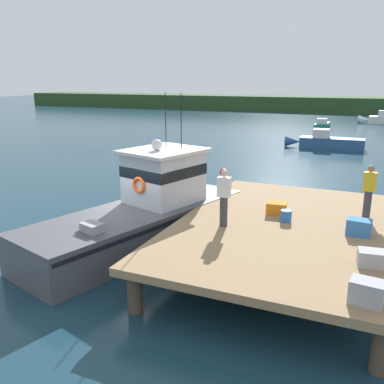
# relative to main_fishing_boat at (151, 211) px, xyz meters

# --- Properties ---
(ground_plane) EXTENTS (200.00, 200.00, 0.00)m
(ground_plane) POSITION_rel_main_fishing_boat_xyz_m (-0.36, -0.01, -1.01)
(ground_plane) COLOR #193847
(dock) EXTENTS (6.00, 9.00, 1.20)m
(dock) POSITION_rel_main_fishing_boat_xyz_m (4.44, -0.01, 0.07)
(dock) COLOR #4C3D2D
(dock) RESTS_ON ground
(main_fishing_boat) EXTENTS (4.70, 9.91, 4.80)m
(main_fishing_boat) POSITION_rel_main_fishing_boat_xyz_m (0.00, 0.00, 0.00)
(main_fishing_boat) COLOR #4C4C51
(main_fishing_boat) RESTS_ON ground
(crate_single_by_cleat) EXTENTS (0.65, 0.51, 0.36)m
(crate_single_by_cleat) POSITION_rel_main_fishing_boat_xyz_m (3.97, 0.82, 0.37)
(crate_single_by_cleat) COLOR orange
(crate_single_by_cleat) RESTS_ON dock
(crate_stack_near_edge) EXTENTS (0.65, 0.51, 0.37)m
(crate_stack_near_edge) POSITION_rel_main_fishing_boat_xyz_m (6.75, -2.07, 0.38)
(crate_stack_near_edge) COLOR #9E9EA3
(crate_stack_near_edge) RESTS_ON dock
(crate_single_far) EXTENTS (0.64, 0.50, 0.43)m
(crate_single_far) POSITION_rel_main_fishing_boat_xyz_m (6.39, -0.11, 0.41)
(crate_single_far) COLOR #3370B2
(crate_single_far) RESTS_ON dock
(crate_stack_mid_dock) EXTENTS (0.65, 0.51, 0.46)m
(crate_stack_mid_dock) POSITION_rel_main_fishing_boat_xyz_m (6.69, -3.85, 0.42)
(crate_stack_mid_dock) COLOR #9E9EA3
(crate_stack_mid_dock) RESTS_ON dock
(bait_bucket) EXTENTS (0.32, 0.32, 0.34)m
(bait_bucket) POSITION_rel_main_fishing_boat_xyz_m (4.39, 0.21, 0.36)
(bait_bucket) COLOR #2866B2
(bait_bucket) RESTS_ON dock
(deckhand_by_the_boat) EXTENTS (0.36, 0.22, 1.63)m
(deckhand_by_the_boat) POSITION_rel_main_fishing_boat_xyz_m (6.53, 1.43, 1.05)
(deckhand_by_the_boat) COLOR #383842
(deckhand_by_the_boat) RESTS_ON dock
(deckhand_further_back) EXTENTS (0.36, 0.22, 1.63)m
(deckhand_further_back) POSITION_rel_main_fishing_boat_xyz_m (2.84, -0.88, 1.05)
(deckhand_further_back) COLOR #383842
(deckhand_further_back) RESTS_ON dock
(moored_boat_mid_harbor) EXTENTS (1.26, 4.92, 1.25)m
(moored_boat_mid_harbor) POSITION_rel_main_fishing_boat_xyz_m (1.28, 34.73, -0.58)
(moored_boat_mid_harbor) COLOR #196B5B
(moored_boat_mid_harbor) RESTS_ON ground
(moored_boat_far_left) EXTENTS (5.95, 1.62, 1.51)m
(moored_boat_far_left) POSITION_rel_main_fishing_boat_xyz_m (3.11, 22.21, -0.49)
(moored_boat_far_left) COLOR #285184
(moored_boat_far_left) RESTS_ON ground
(mooring_buoy_spare_mooring) EXTENTS (0.45, 0.45, 0.45)m
(mooring_buoy_spare_mooring) POSITION_rel_main_fishing_boat_xyz_m (-2.87, 9.97, -0.78)
(mooring_buoy_spare_mooring) COLOR red
(mooring_buoy_spare_mooring) RESTS_ON ground
(mooring_buoy_channel_marker) EXTENTS (0.45, 0.45, 0.45)m
(mooring_buoy_channel_marker) POSITION_rel_main_fishing_boat_xyz_m (-0.96, 9.96, -0.78)
(mooring_buoy_channel_marker) COLOR red
(mooring_buoy_channel_marker) RESTS_ON ground
(far_shoreline) EXTENTS (120.00, 8.00, 2.40)m
(far_shoreline) POSITION_rel_main_fishing_boat_xyz_m (-0.36, 61.99, 0.19)
(far_shoreline) COLOR #284723
(far_shoreline) RESTS_ON ground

